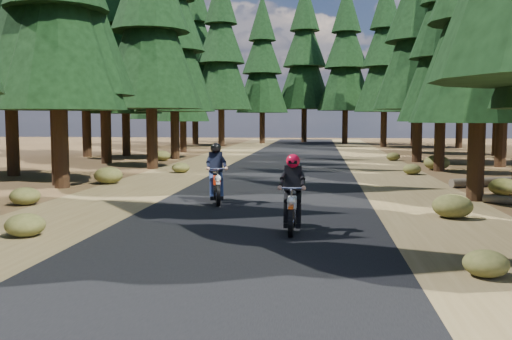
% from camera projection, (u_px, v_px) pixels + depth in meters
% --- Properties ---
extents(ground, '(120.00, 120.00, 0.00)m').
position_uv_depth(ground, '(249.00, 225.00, 12.75)').
color(ground, '#402B17').
rests_on(ground, ground).
extents(road, '(6.00, 100.00, 0.01)m').
position_uv_depth(road, '(268.00, 195.00, 17.70)').
color(road, black).
rests_on(road, ground).
extents(shoulder_l, '(3.20, 100.00, 0.01)m').
position_uv_depth(shoulder_l, '(125.00, 193.00, 18.21)').
color(shoulder_l, brown).
rests_on(shoulder_l, ground).
extents(shoulder_r, '(3.20, 100.00, 0.01)m').
position_uv_depth(shoulder_r, '(420.00, 197.00, 17.20)').
color(shoulder_r, brown).
rests_on(shoulder_r, ground).
extents(pine_forest, '(34.59, 55.08, 16.32)m').
position_uv_depth(pine_forest, '(293.00, 23.00, 32.89)').
color(pine_forest, black).
rests_on(pine_forest, ground).
extents(understory_shrubs, '(15.50, 30.42, 0.70)m').
position_uv_depth(understory_shrubs, '(309.00, 177.00, 20.51)').
color(understory_shrubs, '#474C1E').
rests_on(understory_shrubs, ground).
extents(rider_lead, '(0.54, 1.81, 1.62)m').
position_uv_depth(rider_lead, '(292.00, 206.00, 11.92)').
color(rider_lead, white).
rests_on(rider_lead, road).
extents(rider_follow, '(1.01, 1.97, 1.68)m').
position_uv_depth(rider_follow, '(216.00, 183.00, 16.00)').
color(rider_follow, '#98210A').
rests_on(rider_follow, road).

